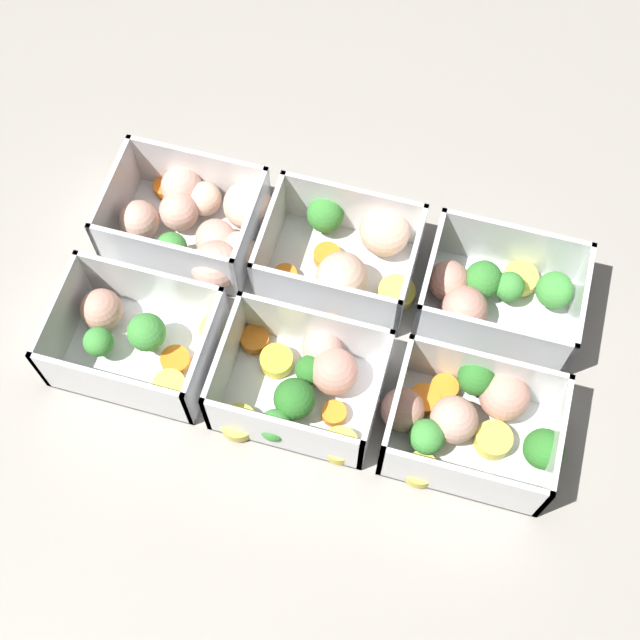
# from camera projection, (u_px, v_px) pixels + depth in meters

# --- Properties ---
(ground_plane) EXTENTS (4.00, 4.00, 0.00)m
(ground_plane) POSITION_uv_depth(u_px,v_px,m) (320.00, 331.00, 0.89)
(ground_plane) COLOR gray
(container_near_left) EXTENTS (0.16, 0.12, 0.07)m
(container_near_left) POSITION_uv_depth(u_px,v_px,m) (133.00, 337.00, 0.86)
(container_near_left) COLOR white
(container_near_left) RESTS_ON ground_plane
(container_near_center) EXTENTS (0.15, 0.13, 0.07)m
(container_near_center) POSITION_uv_depth(u_px,v_px,m) (305.00, 383.00, 0.84)
(container_near_center) COLOR white
(container_near_center) RESTS_ON ground_plane
(container_near_right) EXTENTS (0.18, 0.13, 0.07)m
(container_near_right) POSITION_uv_depth(u_px,v_px,m) (469.00, 420.00, 0.82)
(container_near_right) COLOR white
(container_near_right) RESTS_ON ground_plane
(container_far_left) EXTENTS (0.17, 0.14, 0.07)m
(container_far_left) POSITION_uv_depth(u_px,v_px,m) (199.00, 224.00, 0.91)
(container_far_left) COLOR white
(container_far_left) RESTS_ON ground_plane
(container_far_center) EXTENTS (0.16, 0.14, 0.07)m
(container_far_center) POSITION_uv_depth(u_px,v_px,m) (349.00, 255.00, 0.90)
(container_far_center) COLOR white
(container_far_center) RESTS_ON ground_plane
(container_far_right) EXTENTS (0.16, 0.12, 0.07)m
(container_far_right) POSITION_uv_depth(u_px,v_px,m) (493.00, 295.00, 0.88)
(container_far_right) COLOR white
(container_far_right) RESTS_ON ground_plane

